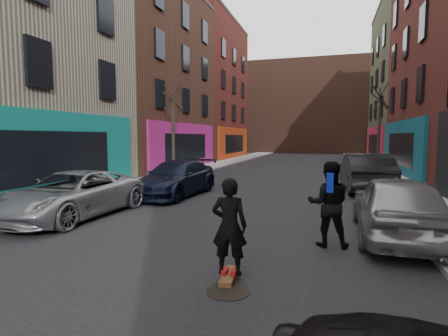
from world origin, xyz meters
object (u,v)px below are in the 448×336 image
Objects in this scene: parked_left_end at (176,178)px; skateboarder at (229,226)px; tree_right_far at (379,121)px; manhole at (228,291)px; tree_left_far at (173,122)px; parked_right_far at (397,206)px; pedestrian at (329,204)px; skateboard at (229,276)px; parked_left_far at (72,194)px; parked_right_end at (365,172)px.

parked_left_end is 2.98× the size of skateboarder.
skateboarder is (-4.84, -20.04, -2.59)m from tree_right_far.
tree_right_far is 20.78m from skateboarder.
manhole is at bearing -102.96° from tree_right_far.
tree_left_far is 1.40× the size of parked_right_far.
manhole is (0.12, -0.48, -0.94)m from skateboarder.
skateboard is at bearing 52.83° from pedestrian.
tree_right_far is 15.68m from parked_left_end.
parked_left_far reaches higher than skateboard.
skateboard is 0.47× the size of skateboarder.
manhole is at bearing -62.13° from tree_left_far.
manhole is at bearing 53.77° from parked_right_far.
parked_left_end is at bearing 20.96° from parked_right_end.
manhole is (4.68, -8.29, -0.72)m from parked_left_end.
parked_right_end is 6.53× the size of skateboard.
parked_right_end is 12.30m from manhole.
tree_right_far is 20.20m from parked_left_far.
parked_left_end is (1.37, 4.62, 0.02)m from parked_left_far.
parked_left_far is at bearing 148.81° from manhole.
parked_right_end reaches higher than parked_right_far.
parked_left_far is at bearing -103.13° from parked_left_end.
tree_right_far is 3.52× the size of pedestrian.
pedestrian is (1.64, 2.43, 0.92)m from skateboard.
parked_right_end is 11.83m from skateboarder.
parked_right_end reaches higher than parked_left_end.
pedestrian is at bearing 76.19° from parked_right_end.
parked_right_far is 7.80m from parked_right_end.
parked_left_end is 8.21m from pedestrian.
pedestrian is (1.64, 2.43, 0.03)m from skateboarder.
skateboarder is (-3.24, -3.58, 0.15)m from parked_right_far.
skateboard is 1.14× the size of manhole.
tree_left_far reaches higher than parked_left_end.
tree_left_far is 16.77m from manhole.
parked_right_end is at bearing 28.03° from parked_left_end.
parked_right_end is (9.17, 8.20, 0.15)m from parked_left_far.
tree_right_far reaches higher than parked_left_end.
skateboard reaches higher than manhole.
parked_left_end is at bearing -27.15° from parked_right_far.
parked_left_far is 7.11m from manhole.
parked_left_far is 6.74m from skateboarder.
parked_right_end is at bearing 69.08° from skateboard.
parked_right_end is at bearing -103.38° from pedestrian.
tree_right_far reaches higher than parked_right_end.
tree_right_far is at bearing 58.88° from parked_left_far.
skateboarder reaches higher than parked_right_end.
skateboarder is (-3.24, -11.38, 0.08)m from parked_right_end.
manhole is at bearing 71.59° from parked_right_end.
manhole is at bearing -81.56° from skateboard.
parked_left_end is 2.61× the size of pedestrian.
parked_right_end is 7.46× the size of manhole.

